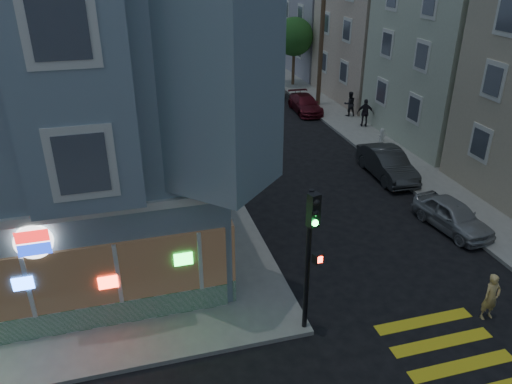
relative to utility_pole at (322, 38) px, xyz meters
name	(u,v)px	position (x,y,z in m)	size (l,w,h in m)	color
sidewalk_ne	(458,98)	(11.00, -1.00, -4.72)	(24.00, 42.00, 0.15)	gray
row_house_b	(497,43)	(7.50, -8.00, 0.60)	(12.00, 8.60, 10.50)	#AFBBA2
row_house_c	(411,33)	(7.50, 1.00, -0.15)	(12.00, 8.60, 9.00)	tan
row_house_d	(358,9)	(7.50, 10.00, 0.60)	(12.00, 8.60, 10.50)	gray
utility_pole	(322,38)	(0.00, 0.00, 0.00)	(2.20, 0.30, 9.00)	#4C3826
street_tree_near	(294,37)	(0.20, 6.00, -0.86)	(3.00, 3.00, 5.30)	#4C3826
street_tree_far	(265,23)	(0.20, 14.00, -0.86)	(3.00, 3.00, 5.30)	#4C3826
running_child	(491,297)	(-3.51, -22.71, -4.01)	(0.58, 0.38, 1.58)	#E5C275
pedestrian_a	(350,104)	(1.00, -3.06, -3.83)	(0.79, 0.62, 1.63)	black
pedestrian_b	(365,113)	(1.00, -5.31, -3.78)	(1.02, 0.42, 1.74)	black
parked_car_a	(453,216)	(-1.30, -17.68, -4.17)	(1.47, 3.66, 1.25)	#A7ABAF
parked_car_b	(387,164)	(-1.30, -12.32, -4.09)	(1.49, 4.29, 1.41)	#343738
parked_car_c	(305,104)	(-1.39, -1.08, -4.21)	(1.63, 4.02, 1.17)	maroon
parked_car_d	(265,86)	(-2.74, 4.12, -4.16)	(2.12, 4.59, 1.27)	#AAAFB5
traffic_signal	(311,240)	(-9.18, -21.82, -1.55)	(0.57, 0.51, 4.58)	black
fire_hydrant	(382,134)	(0.76, -8.02, -4.24)	(0.44, 0.26, 0.77)	silver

